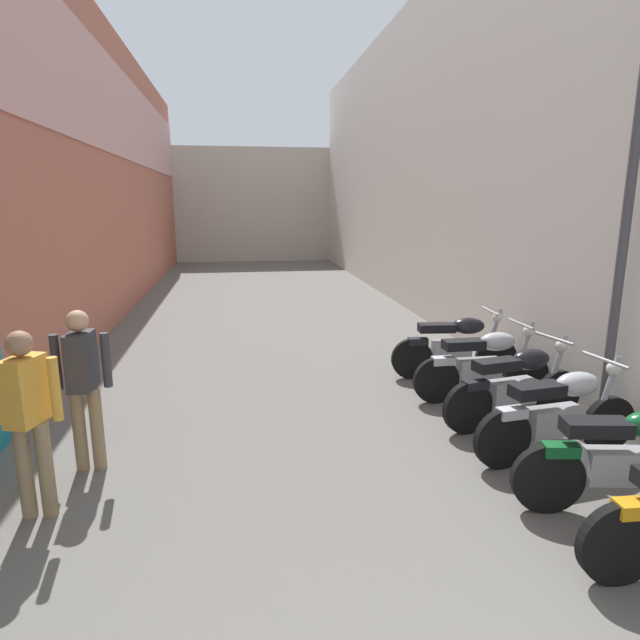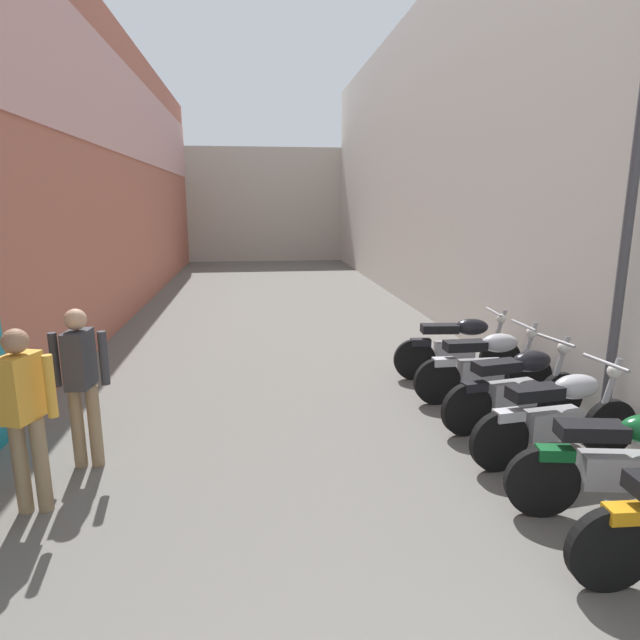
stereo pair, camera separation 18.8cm
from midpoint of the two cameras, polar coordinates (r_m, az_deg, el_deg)
The scene contains 12 objects.
ground_plane at distance 9.82m, azimuth -4.77°, elevation -2.39°, with size 39.56×39.56×0.00m, color #66635E.
building_left at distance 11.76m, azimuth -23.59°, elevation 14.73°, with size 0.45×23.56×6.29m.
building_right at distance 12.22m, azimuth 11.44°, elevation 16.90°, with size 0.45×23.56×7.00m.
building_far_end at distance 24.25m, azimuth -7.53°, elevation 12.17°, with size 9.57×2.00×4.79m, color beige.
motorcycle_fourth at distance 5.07m, azimuth 29.33°, elevation -12.74°, with size 1.84×0.58×1.04m.
motorcycle_fifth at distance 5.77m, azimuth 23.55°, elevation -9.12°, with size 1.85×0.58×1.04m.
motorcycle_sixth at distance 6.44m, azimuth 19.60°, elevation -6.54°, with size 1.84×0.58×1.04m.
motorcycle_seventh at distance 7.13m, azimuth 16.47°, elevation -4.47°, with size 1.85×0.58×1.04m.
motorcycle_eighth at distance 7.92m, azimuth 13.72°, elevation -2.61°, with size 1.85×0.58×1.04m.
pedestrian_mid_alley at distance 4.87m, azimuth -29.92°, elevation -8.52°, with size 0.52×0.39×1.57m.
pedestrian_further_down at distance 5.48m, azimuth -25.05°, elevation -5.76°, with size 0.52×0.35×1.57m.
street_lamp at distance 6.14m, azimuth 29.20°, elevation 14.16°, with size 0.79×0.18×4.92m.
Camera 1 is at (-0.75, 0.33, 2.53)m, focal length 29.73 mm.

